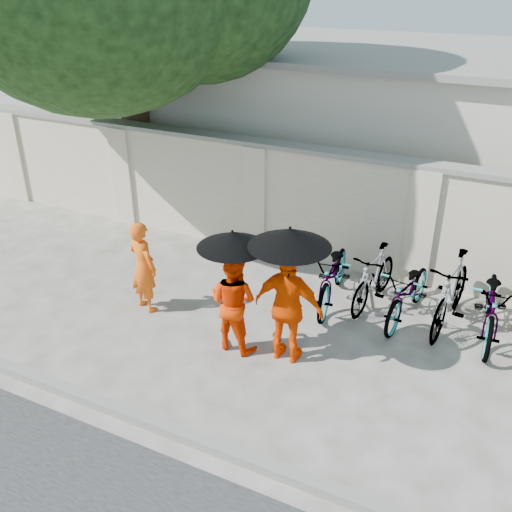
% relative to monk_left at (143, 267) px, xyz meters
% --- Properties ---
extents(ground, '(80.00, 80.00, 0.00)m').
position_rel_monk_left_xyz_m(ground, '(1.60, -0.43, -0.73)').
color(ground, '#ACA79E').
extents(kerb, '(40.00, 0.16, 0.12)m').
position_rel_monk_left_xyz_m(kerb, '(1.60, -2.13, -0.67)').
color(kerb, gray).
rests_on(kerb, ground).
extents(compound_wall, '(20.00, 0.30, 2.00)m').
position_rel_monk_left_xyz_m(compound_wall, '(2.60, 2.77, 0.27)').
color(compound_wall, beige).
rests_on(compound_wall, ground).
extents(building_behind, '(14.00, 6.00, 3.20)m').
position_rel_monk_left_xyz_m(building_behind, '(3.60, 6.57, 0.87)').
color(building_behind, beige).
rests_on(building_behind, ground).
extents(monk_left, '(0.62, 0.50, 1.46)m').
position_rel_monk_left_xyz_m(monk_left, '(0.00, 0.00, 0.00)').
color(monk_left, '#FF5E0F').
rests_on(monk_left, ground).
extents(monk_center, '(0.75, 0.61, 1.46)m').
position_rel_monk_left_xyz_m(monk_center, '(1.71, -0.29, -0.00)').
color(monk_center, '#EC3100').
rests_on(monk_center, ground).
extents(parasol_center, '(0.94, 0.94, 0.99)m').
position_rel_monk_left_xyz_m(parasol_center, '(1.76, -0.37, 0.98)').
color(parasol_center, black).
rests_on(parasol_center, ground).
extents(monk_right, '(0.96, 0.40, 1.63)m').
position_rel_monk_left_xyz_m(monk_right, '(2.50, -0.22, 0.08)').
color(monk_right, '#FF4800').
rests_on(monk_right, ground).
extents(parasol_right, '(1.05, 1.05, 1.06)m').
position_rel_monk_left_xyz_m(parasol_right, '(2.52, -0.30, 1.13)').
color(parasol_right, black).
rests_on(parasol_right, ground).
extents(bike_0, '(0.88, 1.94, 0.98)m').
position_rel_monk_left_xyz_m(bike_0, '(2.56, 1.47, -0.24)').
color(bike_0, slate).
rests_on(bike_0, ground).
extents(bike_1, '(0.66, 1.64, 0.96)m').
position_rel_monk_left_xyz_m(bike_1, '(3.15, 1.68, -0.25)').
color(bike_1, slate).
rests_on(bike_1, ground).
extents(bike_2, '(0.80, 1.79, 0.91)m').
position_rel_monk_left_xyz_m(bike_2, '(3.73, 1.50, -0.28)').
color(bike_2, slate).
rests_on(bike_2, ground).
extents(bike_3, '(0.71, 1.89, 1.11)m').
position_rel_monk_left_xyz_m(bike_3, '(4.32, 1.60, -0.18)').
color(bike_3, slate).
rests_on(bike_3, ground).
extents(bike_4, '(0.82, 1.96, 1.01)m').
position_rel_monk_left_xyz_m(bike_4, '(4.91, 1.58, -0.23)').
color(bike_4, slate).
rests_on(bike_4, ground).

